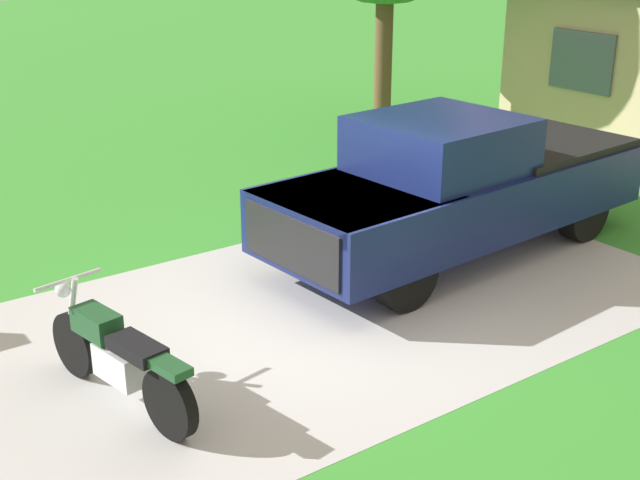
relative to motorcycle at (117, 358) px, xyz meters
name	(u,v)px	position (x,y,z in m)	size (l,w,h in m)	color
ground_plane	(321,312)	(-0.47, 2.64, -0.47)	(80.00, 80.00, 0.00)	#378E30
driveway_pad	(321,312)	(-0.47, 2.64, -0.47)	(4.80, 8.92, 0.01)	#B3B3B3
motorcycle	(117,358)	(0.00, 0.00, 0.00)	(2.20, 0.75, 1.09)	black
pickup_truck	(461,183)	(-0.94, 5.28, 0.48)	(2.37, 5.74, 1.90)	black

